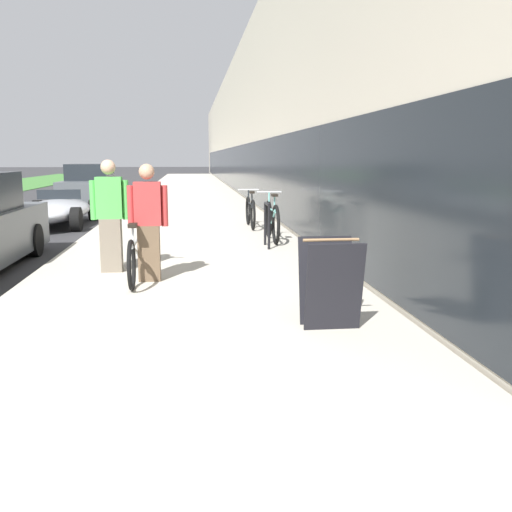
% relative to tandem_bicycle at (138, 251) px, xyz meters
% --- Properties ---
extents(sidewalk_slab, '(4.60, 70.00, 0.10)m').
position_rel_tandem_bicycle_xyz_m(sidewalk_slab, '(0.72, 18.47, -0.41)').
color(sidewalk_slab, '#BCB5A5').
rests_on(sidewalk_slab, ground).
extents(storefront_facade, '(10.01, 70.00, 6.84)m').
position_rel_tandem_bicycle_xyz_m(storefront_facade, '(8.06, 26.47, 2.95)').
color(storefront_facade, beige).
rests_on(storefront_facade, ground).
extents(tandem_bicycle, '(0.52, 2.49, 0.83)m').
position_rel_tandem_bicycle_xyz_m(tandem_bicycle, '(0.00, 0.00, 0.00)').
color(tandem_bicycle, black).
rests_on(tandem_bicycle, sidewalk_slab).
extents(person_rider, '(0.54, 0.21, 1.60)m').
position_rel_tandem_bicycle_xyz_m(person_rider, '(0.18, -0.32, 0.45)').
color(person_rider, brown).
rests_on(person_rider, sidewalk_slab).
extents(person_bystander, '(0.56, 0.22, 1.65)m').
position_rel_tandem_bicycle_xyz_m(person_bystander, '(-0.42, 0.40, 0.47)').
color(person_bystander, '#756B5B').
rests_on(person_bystander, sidewalk_slab).
extents(bike_rack_hoop, '(0.05, 0.60, 0.84)m').
position_rel_tandem_bicycle_xyz_m(bike_rack_hoop, '(2.20, 2.47, 0.15)').
color(bike_rack_hoop, black).
rests_on(bike_rack_hoop, sidewalk_slab).
extents(cruiser_bike_nearest, '(0.52, 1.84, 0.99)m').
position_rel_tandem_bicycle_xyz_m(cruiser_bike_nearest, '(2.41, 3.32, 0.05)').
color(cruiser_bike_nearest, black).
rests_on(cruiser_bike_nearest, sidewalk_slab).
extents(cruiser_bike_middle, '(0.52, 1.84, 0.91)m').
position_rel_tandem_bicycle_xyz_m(cruiser_bike_middle, '(2.21, 5.61, 0.02)').
color(cruiser_bike_middle, black).
rests_on(cruiser_bike_middle, sidewalk_slab).
extents(sandwich_board_sign, '(0.56, 0.56, 0.90)m').
position_rel_tandem_bicycle_xyz_m(sandwich_board_sign, '(2.13, -2.74, 0.09)').
color(sandwich_board_sign, black).
rests_on(sandwich_board_sign, sidewalk_slab).
extents(vintage_roadster_curbside, '(1.77, 4.37, 0.93)m').
position_rel_tandem_bicycle_xyz_m(vintage_roadster_curbside, '(-2.80, 7.38, -0.06)').
color(vintage_roadster_curbside, silver).
rests_on(vintage_roadster_curbside, ground).
extents(parked_sedan_far, '(1.76, 4.34, 1.56)m').
position_rel_tandem_bicycle_xyz_m(parked_sedan_far, '(-2.83, 13.26, 0.25)').
color(parked_sedan_far, '#4C5156').
rests_on(parked_sedan_far, ground).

